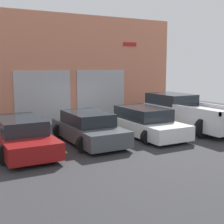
{
  "coord_description": "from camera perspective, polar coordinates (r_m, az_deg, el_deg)",
  "views": [
    {
      "loc": [
        -6.53,
        -13.1,
        3.13
      ],
      "look_at": [
        0.0,
        -1.11,
        1.1
      ],
      "focal_mm": 50.0,
      "sensor_mm": 36.0,
      "label": 1
    }
  ],
  "objects": [
    {
      "name": "ground_plane",
      "position": [
        14.97,
        -2.03,
        -3.62
      ],
      "size": [
        28.0,
        28.0,
        0.0
      ],
      "primitive_type": "plane",
      "color": "#2D2D30"
    },
    {
      "name": "shophouse_building",
      "position": [
        17.64,
        -6.92,
        7.66
      ],
      "size": [
        12.44,
        0.68,
        5.9
      ],
      "color": "#D17A5B",
      "rests_on": "ground"
    },
    {
      "name": "pickup_truck",
      "position": [
        16.05,
        13.43,
        -0.12
      ],
      "size": [
        2.46,
        5.42,
        1.66
      ],
      "color": "silver",
      "rests_on": "ground"
    },
    {
      "name": "sedan_white",
      "position": [
        14.21,
        5.78,
        -1.88
      ],
      "size": [
        2.18,
        4.65,
        1.27
      ],
      "color": "white",
      "rests_on": "ground"
    },
    {
      "name": "sedan_side",
      "position": [
        12.05,
        -16.43,
        -4.09
      ],
      "size": [
        2.2,
        4.78,
        1.23
      ],
      "color": "maroon",
      "rests_on": "ground"
    },
    {
      "name": "van_right",
      "position": [
        12.88,
        -4.38,
        -2.96
      ],
      "size": [
        2.14,
        4.26,
        1.25
      ],
      "color": "#474C51",
      "rests_on": "ground"
    },
    {
      "name": "parking_stripe_left",
      "position": [
        12.5,
        -10.08,
        -6.17
      ],
      "size": [
        0.12,
        2.2,
        0.01
      ],
      "primitive_type": "cube",
      "color": "gold",
      "rests_on": "ground"
    },
    {
      "name": "parking_stripe_centre",
      "position": [
        13.58,
        1.01,
        -4.85
      ],
      "size": [
        0.12,
        2.2,
        0.01
      ],
      "primitive_type": "cube",
      "color": "gold",
      "rests_on": "ground"
    },
    {
      "name": "parking_stripe_right",
      "position": [
        15.1,
        10.14,
        -3.63
      ],
      "size": [
        0.12,
        2.2,
        0.01
      ],
      "primitive_type": "cube",
      "color": "gold",
      "rests_on": "ground"
    },
    {
      "name": "parking_stripe_far_right",
      "position": [
        16.93,
        17.44,
        -2.58
      ],
      "size": [
        0.12,
        2.2,
        0.01
      ],
      "primitive_type": "cube",
      "color": "gold",
      "rests_on": "ground"
    }
  ]
}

